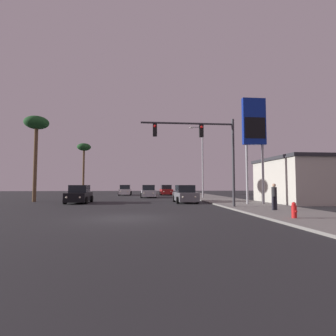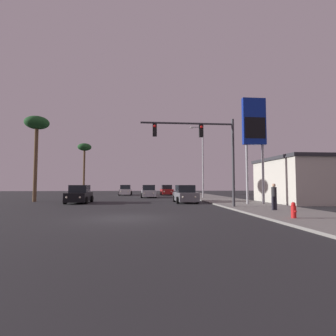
{
  "view_description": "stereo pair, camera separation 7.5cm",
  "coord_description": "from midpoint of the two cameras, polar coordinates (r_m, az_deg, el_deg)",
  "views": [
    {
      "loc": [
        0.92,
        -13.63,
        1.71
      ],
      "look_at": [
        3.14,
        9.41,
        3.19
      ],
      "focal_mm": 28.0,
      "sensor_mm": 36.0,
      "label": 1
    },
    {
      "loc": [
        1.0,
        -13.64,
        1.71
      ],
      "look_at": [
        3.14,
        9.41,
        3.19
      ],
      "focal_mm": 28.0,
      "sensor_mm": 36.0,
      "label": 2
    }
  ],
  "objects": [
    {
      "name": "ground_plane",
      "position": [
        13.77,
        -9.44,
        -10.76
      ],
      "size": [
        120.0,
        120.0,
        0.0
      ],
      "primitive_type": "plane",
      "color": "#28282B"
    },
    {
      "name": "sidewalk_right",
      "position": [
        25.18,
        14.64,
        -7.3
      ],
      "size": [
        5.0,
        60.0,
        0.12
      ],
      "color": "gray",
      "rests_on": "ground"
    },
    {
      "name": "building_gas_station",
      "position": [
        29.2,
        30.42,
        -2.28
      ],
      "size": [
        10.3,
        8.3,
        4.3
      ],
      "color": "beige",
      "rests_on": "ground"
    },
    {
      "name": "car_white",
      "position": [
        43.81,
        -9.19,
        -4.85
      ],
      "size": [
        2.04,
        4.32,
        1.68
      ],
      "rotation": [
        0.0,
        0.0,
        3.15
      ],
      "color": "silver",
      "rests_on": "ground"
    },
    {
      "name": "car_silver",
      "position": [
        35.35,
        -4.2,
        -5.19
      ],
      "size": [
        2.04,
        4.34,
        1.68
      ],
      "rotation": [
        0.0,
        0.0,
        3.17
      ],
      "color": "#B7B7BC",
      "rests_on": "ground"
    },
    {
      "name": "car_red",
      "position": [
        43.72,
        -0.26,
        -4.9
      ],
      "size": [
        2.04,
        4.33,
        1.68
      ],
      "rotation": [
        0.0,
        0.0,
        3.16
      ],
      "color": "maroon",
      "rests_on": "ground"
    },
    {
      "name": "car_grey",
      "position": [
        25.28,
        3.85,
        -5.81
      ],
      "size": [
        2.04,
        4.34,
        1.68
      ],
      "rotation": [
        0.0,
        0.0,
        3.18
      ],
      "color": "slate",
      "rests_on": "ground"
    },
    {
      "name": "car_black",
      "position": [
        26.04,
        -18.66,
        -5.56
      ],
      "size": [
        2.04,
        4.33,
        1.68
      ],
      "rotation": [
        0.0,
        0.0,
        3.16
      ],
      "color": "black",
      "rests_on": "ground"
    },
    {
      "name": "traffic_light_mast",
      "position": [
        19.59,
        8.61,
        5.17
      ],
      "size": [
        6.96,
        0.36,
        6.5
      ],
      "color": "#38383D",
      "rests_on": "sidewalk_right"
    },
    {
      "name": "street_lamp",
      "position": [
        33.18,
        7.44,
        2.26
      ],
      "size": [
        1.74,
        0.24,
        9.0
      ],
      "color": "#99999E",
      "rests_on": "sidewalk_right"
    },
    {
      "name": "gas_station_sign",
      "position": [
        23.76,
        18.33,
        8.44
      ],
      "size": [
        2.0,
        0.42,
        9.0
      ],
      "color": "#99999E",
      "rests_on": "sidewalk_right"
    },
    {
      "name": "fire_hydrant",
      "position": [
        14.08,
        25.81,
        -8.29
      ],
      "size": [
        0.24,
        0.34,
        0.76
      ],
      "color": "red",
      "rests_on": "sidewalk_right"
    },
    {
      "name": "pedestrian_on_sidewalk",
      "position": [
        17.94,
        22.2,
        -5.56
      ],
      "size": [
        0.34,
        0.32,
        1.67
      ],
      "color": "#23232D",
      "rests_on": "sidewalk_right"
    },
    {
      "name": "palm_tree_near",
      "position": [
        30.29,
        -26.6,
        7.91
      ],
      "size": [
        2.4,
        2.4,
        8.74
      ],
      "color": "brown",
      "rests_on": "ground"
    },
    {
      "name": "palm_tree_far",
      "position": [
        49.18,
        -17.69,
        3.75
      ],
      "size": [
        2.4,
        2.4,
        9.1
      ],
      "color": "brown",
      "rests_on": "ground"
    }
  ]
}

